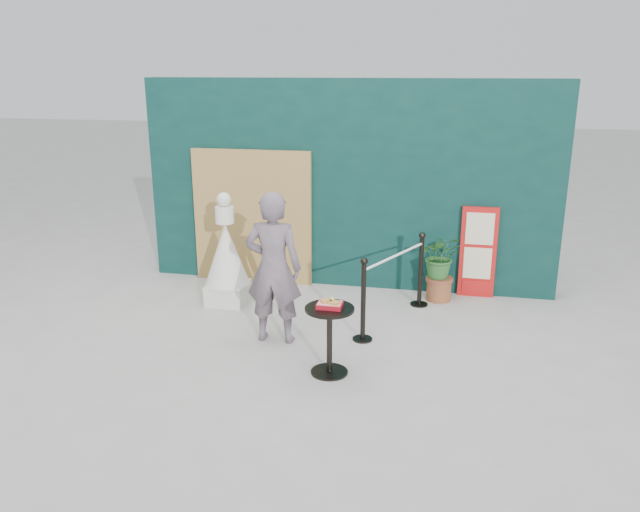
{
  "coord_description": "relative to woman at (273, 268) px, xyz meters",
  "views": [
    {
      "loc": [
        1.45,
        -5.71,
        3.14
      ],
      "look_at": [
        0.0,
        1.2,
        1.0
      ],
      "focal_mm": 35.0,
      "sensor_mm": 36.0,
      "label": 1
    }
  ],
  "objects": [
    {
      "name": "stanchion_barrier",
      "position": [
        1.33,
        0.86,
        -0.41
      ],
      "size": [
        0.84,
        1.54,
        1.03
      ],
      "color": "black",
      "rests_on": "ground"
    },
    {
      "name": "woman",
      "position": [
        0.0,
        0.0,
        0.0
      ],
      "size": [
        0.68,
        0.46,
        1.82
      ],
      "primitive_type": "imported",
      "rotation": [
        0.0,
        0.0,
        3.18
      ],
      "color": "slate",
      "rests_on": "ground"
    },
    {
      "name": "menu_board",
      "position": [
        2.39,
        2.04,
        -0.26
      ],
      "size": [
        0.5,
        0.07,
        1.3
      ],
      "color": "red",
      "rests_on": "ground"
    },
    {
      "name": "ground",
      "position": [
        0.49,
        -0.92,
        -0.91
      ],
      "size": [
        60.0,
        60.0,
        0.0
      ],
      "primitive_type": "plane",
      "color": "#ADAAA5",
      "rests_on": "ground"
    },
    {
      "name": "statue",
      "position": [
        -0.97,
        1.06,
        -0.27
      ],
      "size": [
        0.61,
        0.61,
        1.56
      ],
      "color": "silver",
      "rests_on": "ground"
    },
    {
      "name": "cafe_table",
      "position": [
        0.8,
        -0.7,
        -0.41
      ],
      "size": [
        0.52,
        0.52,
        0.75
      ],
      "color": "black",
      "rests_on": "ground"
    },
    {
      "name": "back_wall",
      "position": [
        0.49,
        2.23,
        0.59
      ],
      "size": [
        6.0,
        0.3,
        3.0
      ],
      "primitive_type": "cube",
      "color": "#092929",
      "rests_on": "ground"
    },
    {
      "name": "bamboo_fence",
      "position": [
        -0.91,
        2.02,
        0.09
      ],
      "size": [
        1.8,
        0.08,
        2.0
      ],
      "primitive_type": "cube",
      "color": "tan",
      "rests_on": "ground"
    },
    {
      "name": "planter",
      "position": [
        1.89,
        1.77,
        -0.35
      ],
      "size": [
        0.56,
        0.49,
        0.96
      ],
      "color": "brown",
      "rests_on": "ground"
    },
    {
      "name": "food_basket",
      "position": [
        0.8,
        -0.69,
        -0.12
      ],
      "size": [
        0.26,
        0.19,
        0.11
      ],
      "color": "#A81120",
      "rests_on": "cafe_table"
    }
  ]
}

